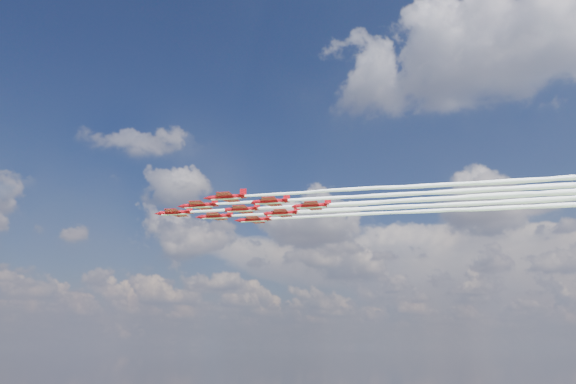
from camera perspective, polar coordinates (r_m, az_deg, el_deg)
name	(u,v)px	position (r m, az deg, el deg)	size (l,w,h in m)	color
jet_lead	(454,198)	(138.90, 16.49, -0.61)	(139.79, 55.37, 2.65)	#AE0913
jet_row2_port	(498,189)	(134.03, 20.55, 0.28)	(139.79, 55.37, 2.65)	#AE0913
jet_row2_starb	(491,203)	(145.91, 19.90, -1.02)	(139.79, 55.37, 2.65)	#AE0913
jet_row3_port	(548,179)	(129.93, 24.90, 1.23)	(139.79, 55.37, 2.65)	#AE0913
jet_row3_centre	(536,194)	(141.60, 23.86, -0.19)	(139.79, 55.37, 2.65)	#AE0913
jet_row3_starb	(526,207)	(153.39, 22.98, -1.39)	(139.79, 55.37, 2.65)	#AE0913
jet_row4_starb	(571,199)	(149.60, 26.83, -0.60)	(139.79, 55.37, 2.65)	#AE0913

